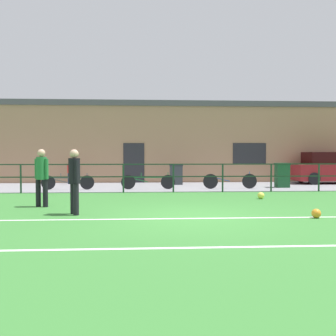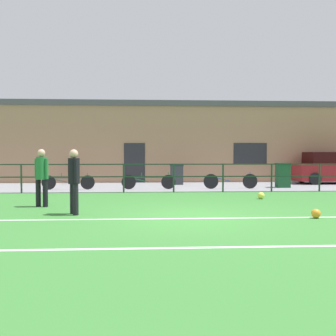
# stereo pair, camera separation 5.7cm
# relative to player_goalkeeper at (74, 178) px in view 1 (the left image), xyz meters

# --- Properties ---
(ground) EXTENTS (60.00, 44.00, 0.04)m
(ground) POSITION_rel_player_goalkeeper_xyz_m (2.94, -0.56, -0.97)
(ground) COLOR #387A33
(field_line_touchline) EXTENTS (36.00, 0.11, 0.00)m
(field_line_touchline) POSITION_rel_player_goalkeeper_xyz_m (2.94, -0.77, -0.95)
(field_line_touchline) COLOR white
(field_line_touchline) RESTS_ON ground
(field_line_hash) EXTENTS (36.00, 0.11, 0.00)m
(field_line_hash) POSITION_rel_player_goalkeeper_xyz_m (2.94, -3.62, -0.95)
(field_line_hash) COLOR white
(field_line_hash) RESTS_ON ground
(pavement_strip) EXTENTS (48.00, 5.00, 0.02)m
(pavement_strip) POSITION_rel_player_goalkeeper_xyz_m (2.94, 7.94, -0.94)
(pavement_strip) COLOR gray
(pavement_strip) RESTS_ON ground
(perimeter_fence) EXTENTS (36.07, 0.07, 1.15)m
(perimeter_fence) POSITION_rel_player_goalkeeper_xyz_m (2.94, 5.44, -0.20)
(perimeter_fence) COLOR #193823
(perimeter_fence) RESTS_ON ground
(clubhouse_facade) EXTENTS (28.00, 2.56, 4.37)m
(clubhouse_facade) POSITION_rel_player_goalkeeper_xyz_m (2.94, 11.64, 1.25)
(clubhouse_facade) COLOR #A37A5B
(clubhouse_facade) RESTS_ON ground
(player_goalkeeper) EXTENTS (0.29, 0.42, 1.67)m
(player_goalkeeper) POSITION_rel_player_goalkeeper_xyz_m (0.00, 0.00, 0.00)
(player_goalkeeper) COLOR black
(player_goalkeeper) RESTS_ON ground
(player_striker) EXTENTS (0.43, 0.30, 1.69)m
(player_striker) POSITION_rel_player_goalkeeper_xyz_m (-1.22, 1.51, 0.01)
(player_striker) COLOR black
(player_striker) RESTS_ON ground
(soccer_ball_match) EXTENTS (0.23, 0.23, 0.23)m
(soccer_ball_match) POSITION_rel_player_goalkeeper_xyz_m (5.78, 3.03, -0.83)
(soccer_ball_match) COLOR #E5E04C
(soccer_ball_match) RESTS_ON ground
(soccer_ball_spare) EXTENTS (0.22, 0.22, 0.22)m
(soccer_ball_spare) POSITION_rel_player_goalkeeper_xyz_m (5.94, -0.89, -0.84)
(soccer_ball_spare) COLOR orange
(soccer_ball_spare) RESTS_ON ground
(spectator_child) EXTENTS (0.31, 0.20, 1.15)m
(spectator_child) POSITION_rel_player_goalkeeper_xyz_m (-1.94, 9.68, -0.28)
(spectator_child) COLOR #232D4C
(spectator_child) RESTS_ON pavement_strip
(parked_car_red) EXTENTS (4.22, 1.81, 1.61)m
(parked_car_red) POSITION_rel_player_goalkeeper_xyz_m (11.48, 9.29, -0.17)
(parked_car_red) COLOR maroon
(parked_car_red) RESTS_ON pavement_strip
(bicycle_parked_0) EXTENTS (2.24, 0.04, 0.71)m
(bicycle_parked_0) POSITION_rel_player_goalkeeper_xyz_m (-1.49, 6.64, -0.61)
(bicycle_parked_0) COLOR black
(bicycle_parked_0) RESTS_ON pavement_strip
(bicycle_parked_1) EXTENTS (2.33, 0.04, 0.72)m
(bicycle_parked_1) POSITION_rel_player_goalkeeper_xyz_m (1.94, 6.64, -0.60)
(bicycle_parked_1) COLOR black
(bicycle_parked_1) RESTS_ON pavement_strip
(bicycle_parked_2) EXTENTS (2.37, 0.04, 0.74)m
(bicycle_parked_2) POSITION_rel_player_goalkeeper_xyz_m (5.51, 6.64, -0.59)
(bicycle_parked_2) COLOR black
(bicycle_parked_2) RESTS_ON pavement_strip
(trash_bin_0) EXTENTS (0.64, 0.55, 0.99)m
(trash_bin_0) POSITION_rel_player_goalkeeper_xyz_m (3.34, 9.03, -0.43)
(trash_bin_0) COLOR #33383D
(trash_bin_0) RESTS_ON pavement_strip
(trash_bin_1) EXTENTS (0.60, 0.51, 1.11)m
(trash_bin_1) POSITION_rel_player_goalkeeper_xyz_m (8.02, 7.13, -0.37)
(trash_bin_1) COLOR #194C28
(trash_bin_1) RESTS_ON pavement_strip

